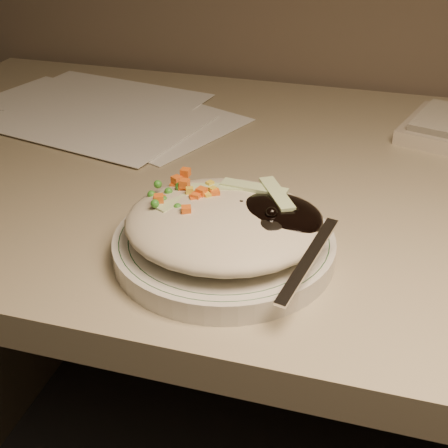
# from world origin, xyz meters

# --- Properties ---
(desk) EXTENTS (1.40, 0.70, 0.74)m
(desk) POSITION_xyz_m (0.00, 1.38, 0.54)
(desk) COLOR gray
(desk) RESTS_ON ground
(plate) EXTENTS (0.22, 0.22, 0.02)m
(plate) POSITION_xyz_m (-0.10, 1.17, 0.75)
(plate) COLOR silver
(plate) RESTS_ON desk
(plate_rim) EXTENTS (0.21, 0.21, 0.00)m
(plate_rim) POSITION_xyz_m (-0.10, 1.17, 0.76)
(plate_rim) COLOR #144723
(plate_rim) RESTS_ON plate
(meal) EXTENTS (0.21, 0.19, 0.05)m
(meal) POSITION_xyz_m (-0.09, 1.17, 0.78)
(meal) COLOR #B4AA92
(meal) RESTS_ON plate
(papers) EXTENTS (0.47, 0.35, 0.00)m
(papers) POSITION_xyz_m (-0.39, 1.50, 0.74)
(papers) COLOR white
(papers) RESTS_ON desk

